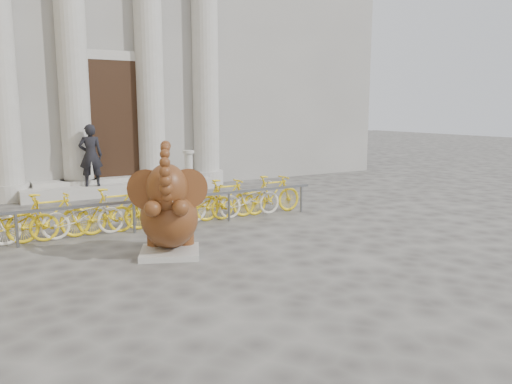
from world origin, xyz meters
TOP-DOWN VIEW (x-y plane):
  - ground at (0.00, 0.00)m, footprint 80.00×80.00m
  - classical_building at (0.00, 14.93)m, footprint 22.00×10.70m
  - entrance_steps at (0.00, 9.40)m, footprint 6.00×1.20m
  - elephant_statue at (-1.09, 2.10)m, footprint 1.45×1.70m
  - bike_rack at (-1.16, 4.37)m, footprint 9.31×0.53m
  - pedestrian at (-0.97, 9.05)m, footprint 0.77×0.59m
  - balustrade_post at (2.21, 9.10)m, footprint 0.39×0.39m

SIDE VIEW (x-z plane):
  - ground at x=0.00m, z-range 0.00..0.00m
  - entrance_steps at x=0.00m, z-range 0.00..0.36m
  - bike_rack at x=-1.16m, z-range 0.00..1.00m
  - elephant_statue at x=-1.09m, z-range -0.29..1.85m
  - balustrade_post at x=2.21m, z-range 0.32..1.28m
  - pedestrian at x=-0.97m, z-range 0.36..2.24m
  - classical_building at x=0.00m, z-range -0.02..11.98m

